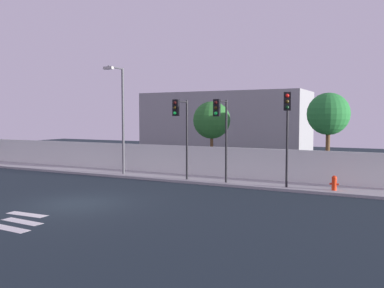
% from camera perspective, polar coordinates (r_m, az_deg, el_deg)
% --- Properties ---
extents(ground_plane, '(80.00, 80.00, 0.00)m').
position_cam_1_polar(ground_plane, '(18.85, -15.53, -7.96)').
color(ground_plane, '#1A242C').
extents(sidewalk, '(36.00, 2.40, 0.15)m').
position_cam_1_polar(sidewalk, '(25.38, -2.83, -4.64)').
color(sidewalk, '#9C9C9C').
rests_on(sidewalk, ground).
extents(perimeter_wall, '(36.00, 0.18, 1.80)m').
position_cam_1_polar(perimeter_wall, '(26.37, -1.44, -2.19)').
color(perimeter_wall, white).
rests_on(perimeter_wall, sidewalk).
extents(traffic_light_left, '(0.51, 1.38, 4.84)m').
position_cam_1_polar(traffic_light_left, '(21.13, 13.00, 3.36)').
color(traffic_light_left, black).
rests_on(traffic_light_left, sidewalk).
extents(traffic_light_center, '(0.35, 1.46, 4.56)m').
position_cam_1_polar(traffic_light_center, '(22.21, 4.04, 2.98)').
color(traffic_light_center, black).
rests_on(traffic_light_center, sidewalk).
extents(traffic_light_right, '(0.34, 1.61, 4.58)m').
position_cam_1_polar(traffic_light_right, '(23.20, -1.53, 3.08)').
color(traffic_light_right, black).
rests_on(traffic_light_right, sidewalk).
extents(street_lamp_curbside, '(0.62, 1.76, 6.68)m').
position_cam_1_polar(street_lamp_curbside, '(26.34, -9.77, 4.37)').
color(street_lamp_curbside, '#4C4C51').
rests_on(street_lamp_curbside, sidewalk).
extents(fire_hydrant, '(0.44, 0.26, 0.74)m').
position_cam_1_polar(fire_hydrant, '(21.70, 19.03, -5.03)').
color(fire_hydrant, red).
rests_on(fire_hydrant, sidewalk).
extents(roadside_tree_leftmost, '(2.44, 2.44, 4.80)m').
position_cam_1_polar(roadside_tree_leftmost, '(27.04, 2.74, 3.28)').
color(roadside_tree_leftmost, brown).
rests_on(roadside_tree_leftmost, ground).
extents(roadside_tree_midleft, '(2.42, 2.42, 5.17)m').
position_cam_1_polar(roadside_tree_midleft, '(24.92, 18.30, 3.91)').
color(roadside_tree_midleft, brown).
rests_on(roadside_tree_midleft, ground).
extents(low_building_distant, '(15.75, 6.00, 6.11)m').
position_cam_1_polar(low_building_distant, '(40.14, 4.49, 2.72)').
color(low_building_distant, '#979797').
rests_on(low_building_distant, ground).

